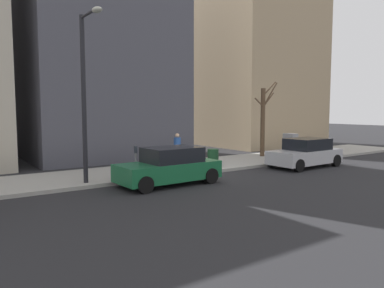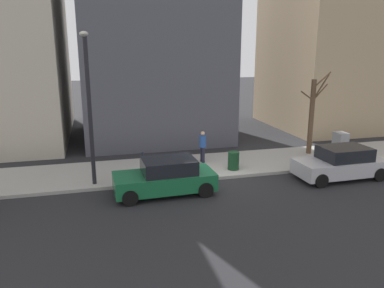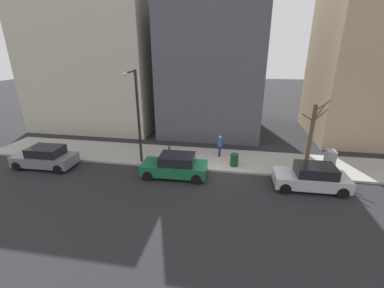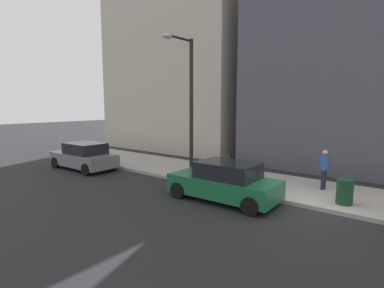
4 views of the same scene
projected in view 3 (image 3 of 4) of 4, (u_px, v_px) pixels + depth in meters
name	position (u px, v px, depth m)	size (l,w,h in m)	color
ground_plane	(216.00, 172.00, 17.51)	(120.00, 120.00, 0.00)	#232326
sidewalk	(218.00, 159.00, 19.33)	(4.00, 36.00, 0.15)	#9E9B93
parked_car_silver	(312.00, 177.00, 15.22)	(1.99, 4.23, 1.52)	#B7B7BC
parked_car_green	(175.00, 166.00, 16.72)	(2.03, 4.25, 1.52)	#196038
parked_car_grey	(45.00, 157.00, 18.03)	(1.99, 4.23, 1.52)	slate
parking_meter	(169.00, 153.00, 18.13)	(0.14, 0.10, 1.35)	slate
utility_box	(330.00, 161.00, 17.22)	(0.83, 0.61, 1.43)	#A8A399
streetlamp	(136.00, 110.00, 17.25)	(1.97, 0.32, 6.50)	black
bare_tree	(312.00, 132.00, 18.03)	(0.91, 1.74, 4.63)	brown
trash_bin	(234.00, 160.00, 17.95)	(0.56, 0.56, 0.90)	#14381E
pedestrian_near_meter	(220.00, 145.00, 19.41)	(0.40, 0.36, 1.66)	#1E1E2D
office_block_center	(213.00, 54.00, 24.46)	(9.22, 9.22, 14.92)	#4C4C56
office_tower_right	(105.00, 56.00, 27.90)	(12.34, 12.34, 14.35)	#BCB29E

